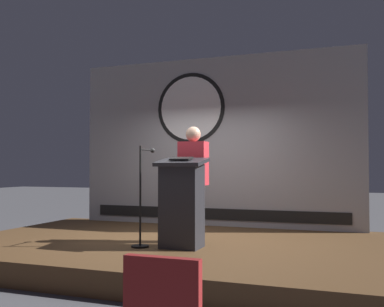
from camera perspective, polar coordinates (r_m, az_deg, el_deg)
name	(u,v)px	position (r m, az deg, el deg)	size (l,w,h in m)	color
ground_plane	(177,262)	(6.69, -1.90, -13.64)	(40.00, 40.00, 0.00)	#4C4C51
stage_platform	(177,251)	(6.66, -1.90, -12.37)	(6.40, 4.00, 0.30)	brown
banner_display	(214,141)	(8.31, 2.79, 1.61)	(5.32, 0.12, 3.12)	#9E9EA3
podium	(182,203)	(6.02, -1.31, -6.30)	(0.64, 0.50, 1.22)	#26262B
speaker_person	(193,183)	(6.46, 0.17, -3.76)	(0.40, 0.26, 1.66)	black
microphone_stand	(142,211)	(6.17, -6.39, -7.33)	(0.24, 0.54, 1.37)	black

